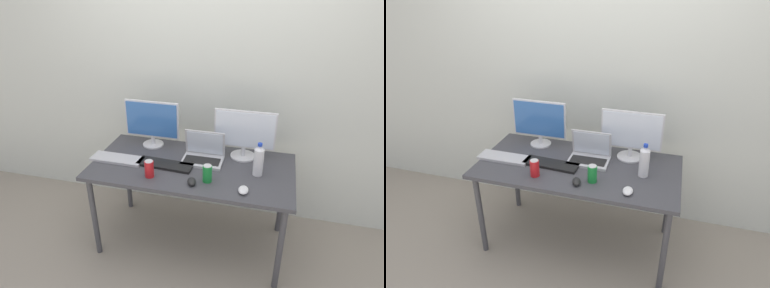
{
  "view_description": "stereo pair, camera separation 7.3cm",
  "coord_description": "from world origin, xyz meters",
  "views": [
    {
      "loc": [
        0.56,
        -2.17,
        2.05
      ],
      "look_at": [
        0.0,
        0.0,
        0.92
      ],
      "focal_mm": 32.0,
      "sensor_mm": 36.0,
      "label": 1
    },
    {
      "loc": [
        0.63,
        -2.15,
        2.05
      ],
      "look_at": [
        0.0,
        0.0,
        0.92
      ],
      "focal_mm": 32.0,
      "sensor_mm": 36.0,
      "label": 2
    }
  ],
  "objects": [
    {
      "name": "ground_plane",
      "position": [
        0.0,
        0.0,
        0.0
      ],
      "size": [
        16.0,
        16.0,
        0.0
      ],
      "primitive_type": "plane",
      "color": "gray"
    },
    {
      "name": "wall_back",
      "position": [
        0.0,
        0.59,
        1.3
      ],
      "size": [
        7.0,
        0.08,
        2.6
      ],
      "primitive_type": "cube",
      "color": "silver",
      "rests_on": "ground"
    },
    {
      "name": "work_desk",
      "position": [
        0.0,
        0.0,
        0.67
      ],
      "size": [
        1.52,
        0.75,
        0.74
      ],
      "color": "#424247",
      "rests_on": "ground"
    },
    {
      "name": "monitor_left",
      "position": [
        -0.4,
        0.25,
        0.95
      ],
      "size": [
        0.45,
        0.17,
        0.39
      ],
      "color": "silver",
      "rests_on": "work_desk"
    },
    {
      "name": "monitor_center",
      "position": [
        0.36,
        0.23,
        0.95
      ],
      "size": [
        0.47,
        0.2,
        0.39
      ],
      "color": "silver",
      "rests_on": "work_desk"
    },
    {
      "name": "laptop_silver",
      "position": [
        0.06,
        0.1,
        0.79
      ],
      "size": [
        0.31,
        0.22,
        0.23
      ],
      "color": "#B7B7BC",
      "rests_on": "work_desk"
    },
    {
      "name": "keyboard_main",
      "position": [
        -0.2,
        -0.06,
        0.75
      ],
      "size": [
        0.43,
        0.16,
        0.02
      ],
      "primitive_type": "cube",
      "rotation": [
        0.0,
        0.0,
        -0.06
      ],
      "color": "black",
      "rests_on": "work_desk"
    },
    {
      "name": "keyboard_aux",
      "position": [
        -0.58,
        -0.06,
        0.75
      ],
      "size": [
        0.41,
        0.15,
        0.02
      ],
      "primitive_type": "cube",
      "rotation": [
        0.0,
        0.0,
        -0.01
      ],
      "color": "#B2B2B7",
      "rests_on": "work_desk"
    },
    {
      "name": "mouse_by_keyboard",
      "position": [
        0.06,
        -0.25,
        0.76
      ],
      "size": [
        0.09,
        0.11,
        0.04
      ],
      "primitive_type": "ellipsoid",
      "rotation": [
        0.0,
        0.0,
        0.35
      ],
      "color": "black",
      "rests_on": "work_desk"
    },
    {
      "name": "mouse_by_laptop",
      "position": [
        0.42,
        -0.26,
        0.76
      ],
      "size": [
        0.07,
        0.1,
        0.03
      ],
      "primitive_type": "ellipsoid",
      "rotation": [
        0.0,
        0.0,
        0.04
      ],
      "color": "silver",
      "rests_on": "work_desk"
    },
    {
      "name": "water_bottle",
      "position": [
        0.49,
        -0.01,
        0.86
      ],
      "size": [
        0.07,
        0.07,
        0.25
      ],
      "color": "silver",
      "rests_on": "work_desk"
    },
    {
      "name": "soda_can_near_keyboard",
      "position": [
        0.16,
        -0.19,
        0.8
      ],
      "size": [
        0.07,
        0.07,
        0.13
      ],
      "color": "#197F33",
      "rests_on": "work_desk"
    },
    {
      "name": "soda_can_by_laptop",
      "position": [
        -0.25,
        -0.23,
        0.8
      ],
      "size": [
        0.07,
        0.07,
        0.13
      ],
      "color": "red",
      "rests_on": "work_desk"
    }
  ]
}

